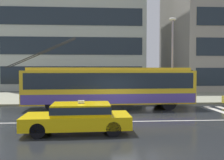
{
  "coord_description": "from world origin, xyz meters",
  "views": [
    {
      "loc": [
        -1.19,
        -13.75,
        2.71
      ],
      "look_at": [
        -0.08,
        3.15,
        2.01
      ],
      "focal_mm": 38.81,
      "sensor_mm": 36.0,
      "label": 1
    }
  ],
  "objects_px": {
    "bus_shelter": "(96,79)",
    "pedestrian_walking_past": "(157,90)",
    "trolleybus": "(110,86)",
    "pedestrian_at_shelter": "(51,81)",
    "taxi_oncoming_near": "(79,116)",
    "street_lamp": "(172,52)",
    "pedestrian_approaching_curb": "(108,81)",
    "pedestrian_waiting_by_pole": "(78,80)"
  },
  "relations": [
    {
      "from": "bus_shelter",
      "to": "pedestrian_approaching_curb",
      "type": "bearing_deg",
      "value": 19.88
    },
    {
      "from": "taxi_oncoming_near",
      "to": "pedestrian_walking_past",
      "type": "distance_m",
      "value": 10.71
    },
    {
      "from": "pedestrian_waiting_by_pole",
      "to": "street_lamp",
      "type": "relative_size",
      "value": 0.3
    },
    {
      "from": "pedestrian_at_shelter",
      "to": "pedestrian_approaching_curb",
      "type": "xyz_separation_m",
      "value": [
        4.95,
        -0.68,
        -0.03
      ]
    },
    {
      "from": "street_lamp",
      "to": "pedestrian_walking_past",
      "type": "bearing_deg",
      "value": 162.83
    },
    {
      "from": "taxi_oncoming_near",
      "to": "pedestrian_walking_past",
      "type": "height_order",
      "value": "pedestrian_walking_past"
    },
    {
      "from": "taxi_oncoming_near",
      "to": "pedestrian_approaching_curb",
      "type": "bearing_deg",
      "value": 79.96
    },
    {
      "from": "trolleybus",
      "to": "pedestrian_at_shelter",
      "type": "distance_m",
      "value": 6.53
    },
    {
      "from": "pedestrian_waiting_by_pole",
      "to": "street_lamp",
      "type": "bearing_deg",
      "value": -11.89
    },
    {
      "from": "pedestrian_approaching_curb",
      "to": "bus_shelter",
      "type": "bearing_deg",
      "value": -160.12
    },
    {
      "from": "bus_shelter",
      "to": "pedestrian_at_shelter",
      "type": "height_order",
      "value": "bus_shelter"
    },
    {
      "from": "pedestrian_walking_past",
      "to": "pedestrian_waiting_by_pole",
      "type": "distance_m",
      "value": 6.66
    },
    {
      "from": "pedestrian_approaching_curb",
      "to": "pedestrian_waiting_by_pole",
      "type": "xyz_separation_m",
      "value": [
        -2.56,
        0.19,
        0.08
      ]
    },
    {
      "from": "pedestrian_at_shelter",
      "to": "street_lamp",
      "type": "distance_m",
      "value": 10.55
    },
    {
      "from": "bus_shelter",
      "to": "pedestrian_approaching_curb",
      "type": "xyz_separation_m",
      "value": [
        1.04,
        0.38,
        -0.23
      ]
    },
    {
      "from": "pedestrian_at_shelter",
      "to": "pedestrian_approaching_curb",
      "type": "relative_size",
      "value": 1.02
    },
    {
      "from": "pedestrian_walking_past",
      "to": "trolleybus",
      "type": "bearing_deg",
      "value": -147.22
    },
    {
      "from": "pedestrian_walking_past",
      "to": "pedestrian_approaching_curb",
      "type": "bearing_deg",
      "value": 164.89
    },
    {
      "from": "trolleybus",
      "to": "street_lamp",
      "type": "distance_m",
      "value": 6.2
    },
    {
      "from": "pedestrian_at_shelter",
      "to": "pedestrian_approaching_curb",
      "type": "distance_m",
      "value": 5.0
    },
    {
      "from": "bus_shelter",
      "to": "pedestrian_at_shelter",
      "type": "xyz_separation_m",
      "value": [
        -3.92,
        1.06,
        -0.19
      ]
    },
    {
      "from": "bus_shelter",
      "to": "street_lamp",
      "type": "bearing_deg",
      "value": -9.69
    },
    {
      "from": "pedestrian_approaching_curb",
      "to": "pedestrian_walking_past",
      "type": "distance_m",
      "value": 4.14
    },
    {
      "from": "pedestrian_at_shelter",
      "to": "street_lamp",
      "type": "bearing_deg",
      "value": -11.84
    },
    {
      "from": "taxi_oncoming_near",
      "to": "pedestrian_walking_past",
      "type": "relative_size",
      "value": 2.81
    },
    {
      "from": "taxi_oncoming_near",
      "to": "pedestrian_at_shelter",
      "type": "height_order",
      "value": "pedestrian_at_shelter"
    },
    {
      "from": "street_lamp",
      "to": "trolleybus",
      "type": "bearing_deg",
      "value": -156.74
    },
    {
      "from": "bus_shelter",
      "to": "pedestrian_walking_past",
      "type": "bearing_deg",
      "value": -7.88
    },
    {
      "from": "bus_shelter",
      "to": "pedestrian_approaching_curb",
      "type": "distance_m",
      "value": 1.13
    },
    {
      "from": "pedestrian_walking_past",
      "to": "taxi_oncoming_near",
      "type": "bearing_deg",
      "value": -122.38
    },
    {
      "from": "taxi_oncoming_near",
      "to": "pedestrian_waiting_by_pole",
      "type": "height_order",
      "value": "pedestrian_waiting_by_pole"
    },
    {
      "from": "taxi_oncoming_near",
      "to": "bus_shelter",
      "type": "xyz_separation_m",
      "value": [
        0.75,
        9.73,
        1.28
      ]
    },
    {
      "from": "pedestrian_approaching_curb",
      "to": "street_lamp",
      "type": "height_order",
      "value": "street_lamp"
    },
    {
      "from": "taxi_oncoming_near",
      "to": "bus_shelter",
      "type": "bearing_deg",
      "value": 85.58
    },
    {
      "from": "pedestrian_walking_past",
      "to": "street_lamp",
      "type": "relative_size",
      "value": 0.24
    },
    {
      "from": "street_lamp",
      "to": "pedestrian_at_shelter",
      "type": "bearing_deg",
      "value": 168.16
    },
    {
      "from": "trolleybus",
      "to": "taxi_oncoming_near",
      "type": "relative_size",
      "value": 2.77
    },
    {
      "from": "taxi_oncoming_near",
      "to": "street_lamp",
      "type": "bearing_deg",
      "value": 51.52
    },
    {
      "from": "taxi_oncoming_near",
      "to": "bus_shelter",
      "type": "distance_m",
      "value": 9.84
    },
    {
      "from": "pedestrian_approaching_curb",
      "to": "trolleybus",
      "type": "bearing_deg",
      "value": -91.32
    },
    {
      "from": "bus_shelter",
      "to": "pedestrian_waiting_by_pole",
      "type": "relative_size",
      "value": 2.06
    },
    {
      "from": "trolleybus",
      "to": "street_lamp",
      "type": "relative_size",
      "value": 1.89
    }
  ]
}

